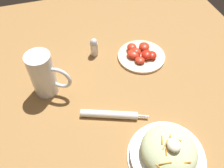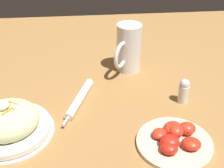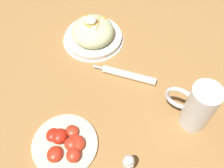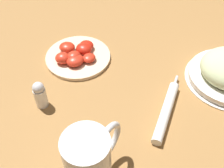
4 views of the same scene
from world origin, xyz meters
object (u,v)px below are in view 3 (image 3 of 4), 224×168
(salad_plate, at_px, (93,33))
(beer_mug, at_px, (197,108))
(napkin_roll, at_px, (128,75))
(salt_shaker, at_px, (128,163))
(tomato_plate, at_px, (66,144))

(salad_plate, relative_size, beer_mug, 1.38)
(napkin_roll, relative_size, salt_shaker, 2.76)
(napkin_roll, xyz_separation_m, tomato_plate, (0.24, -0.20, 0.00))
(salad_plate, distance_m, salt_shaker, 0.50)
(salad_plate, xyz_separation_m, beer_mug, (0.35, 0.30, 0.04))
(salad_plate, bearing_deg, salt_shaker, 10.73)
(salt_shaker, bearing_deg, salad_plate, -169.27)
(napkin_roll, xyz_separation_m, salt_shaker, (0.31, -0.03, 0.03))
(salad_plate, height_order, salt_shaker, salad_plate)
(beer_mug, distance_m, napkin_roll, 0.26)
(beer_mug, xyz_separation_m, napkin_roll, (-0.17, -0.18, -0.06))
(napkin_roll, bearing_deg, tomato_plate, -40.06)
(salt_shaker, bearing_deg, beer_mug, 123.61)
(beer_mug, bearing_deg, salad_plate, -139.74)
(tomato_plate, distance_m, salt_shaker, 0.19)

